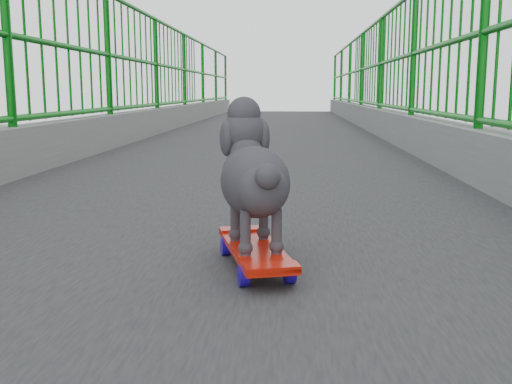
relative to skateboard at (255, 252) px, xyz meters
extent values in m
cube|color=#2D2D2F|center=(-0.20, 1.88, -0.30)|extent=(3.00, 24.00, 0.50)
cube|color=slate|center=(-0.20, 10.88, -3.80)|extent=(1.20, 1.20, 6.50)
cube|color=gray|center=(-1.60, 1.88, 0.10)|extent=(0.20, 24.00, 0.30)
cylinder|color=#0D7A15|center=(-1.60, 1.88, 0.80)|extent=(0.04, 24.00, 0.04)
cylinder|color=#0D7A15|center=(-1.60, 1.88, 0.80)|extent=(0.06, 0.06, 1.10)
cylinder|color=#0D7A15|center=(-1.60, 11.88, 0.80)|extent=(0.06, 0.06, 1.10)
cube|color=gray|center=(1.20, 1.88, 0.10)|extent=(0.20, 24.00, 0.30)
cylinder|color=#0D7A15|center=(1.20, 1.88, 0.80)|extent=(0.04, 24.00, 0.04)
cylinder|color=#0D7A15|center=(1.20, 1.88, 0.80)|extent=(0.06, 0.06, 1.10)
cylinder|color=#0D7A15|center=(1.20, 11.88, 0.80)|extent=(0.06, 0.06, 1.10)
cube|color=red|center=(0.00, 0.00, 0.01)|extent=(0.27, 0.52, 0.02)
cube|color=#99999E|center=(0.04, -0.15, -0.01)|extent=(0.09, 0.05, 0.02)
cylinder|color=#1E08B1|center=(-0.02, -0.17, -0.02)|extent=(0.04, 0.06, 0.06)
sphere|color=yellow|center=(-0.02, -0.17, -0.02)|extent=(0.02, 0.02, 0.02)
cylinder|color=#1E08B1|center=(0.10, -0.14, -0.02)|extent=(0.04, 0.06, 0.06)
sphere|color=yellow|center=(0.10, -0.14, -0.02)|extent=(0.02, 0.02, 0.02)
cube|color=#99999E|center=(-0.04, 0.15, -0.01)|extent=(0.09, 0.05, 0.02)
cylinder|color=#1E08B1|center=(-0.10, 0.14, -0.02)|extent=(0.04, 0.06, 0.06)
sphere|color=yellow|center=(-0.10, 0.14, -0.02)|extent=(0.02, 0.02, 0.02)
cylinder|color=#1E08B1|center=(0.02, 0.17, -0.02)|extent=(0.04, 0.06, 0.06)
sphere|color=yellow|center=(0.02, 0.17, -0.02)|extent=(0.02, 0.02, 0.02)
ellipsoid|color=#2E2C32|center=(0.00, 0.00, 0.21)|extent=(0.27, 0.35, 0.21)
sphere|color=#2E2C32|center=(-0.04, 0.17, 0.34)|extent=(0.14, 0.14, 0.14)
sphere|color=black|center=(-0.07, 0.25, 0.32)|extent=(0.02, 0.02, 0.02)
sphere|color=#2E2C32|center=(0.04, -0.16, 0.25)|extent=(0.07, 0.07, 0.07)
cylinder|color=#2E2C32|center=(-0.07, 0.07, 0.08)|extent=(0.03, 0.03, 0.13)
cylinder|color=#2E2C32|center=(0.02, 0.10, 0.08)|extent=(0.03, 0.03, 0.13)
cylinder|color=#2E2C32|center=(-0.02, -0.10, 0.08)|extent=(0.03, 0.03, 0.13)
cylinder|color=#2E2C32|center=(0.07, -0.07, 0.08)|extent=(0.03, 0.03, 0.13)
camera|label=1|loc=(0.10, -1.70, 0.47)|focal=42.00mm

